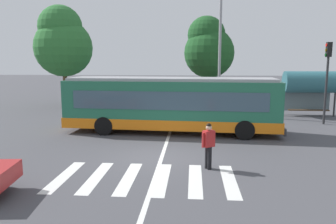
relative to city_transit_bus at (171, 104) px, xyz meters
name	(u,v)px	position (x,y,z in m)	size (l,w,h in m)	color
ground_plane	(159,157)	(-0.16, -4.82, -1.59)	(160.00, 160.00, 0.00)	#47474C
city_transit_bus	(171,104)	(0.00, 0.00, 0.00)	(11.97, 3.35, 3.06)	black
pedestrian_crossing_street	(209,143)	(1.80, -6.17, -0.62)	(0.50, 0.43, 1.72)	black
parked_car_teal	(122,96)	(-5.26, 11.47, -0.82)	(2.01, 4.57, 1.35)	black
parked_car_blue	(152,97)	(-2.49, 11.21, -0.82)	(2.06, 4.59, 1.35)	black
parked_car_red	(183,97)	(0.33, 11.56, -0.82)	(2.20, 4.64, 1.35)	black
parked_car_black	(212,97)	(2.93, 11.38, -0.82)	(2.03, 4.58, 1.35)	black
parked_car_silver	(243,97)	(5.72, 11.84, -0.82)	(2.32, 4.68, 1.35)	black
parked_car_champagne	(273,97)	(8.35, 11.72, -0.82)	(2.19, 4.64, 1.35)	black
traffic_light_far_corner	(327,70)	(9.48, 3.18, 1.82)	(0.33, 0.32, 5.11)	#28282B
bus_stop_shelter	(310,83)	(9.57, 6.25, 0.83)	(3.68, 1.54, 3.25)	#28282B
twin_arm_street_lamp	(220,30)	(3.09, 6.33, 4.58)	(4.27, 0.32, 10.21)	#939399
background_tree_left	(63,42)	(-9.97, 9.81, 4.00)	(4.91, 4.91, 8.65)	brown
background_tree_right	(208,48)	(2.71, 16.20, 3.72)	(5.11, 5.11, 8.50)	brown
crosswalk_painted_stripes	(145,178)	(-0.38, -7.36, -1.58)	(6.12, 3.16, 0.01)	silver
lane_center_line	(166,145)	(-0.06, -2.82, -1.59)	(0.16, 24.00, 0.01)	silver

